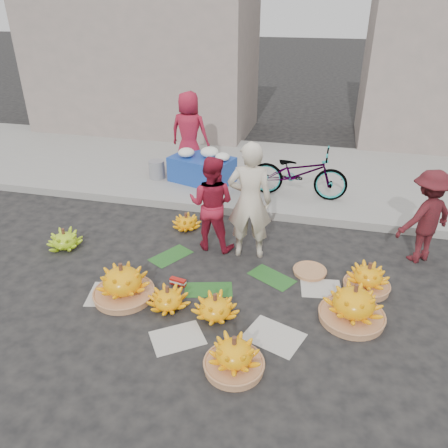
% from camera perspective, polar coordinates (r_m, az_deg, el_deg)
% --- Properties ---
extents(ground, '(80.00, 80.00, 0.00)m').
position_cam_1_polar(ground, '(6.18, -0.64, -7.66)').
color(ground, black).
rests_on(ground, ground).
extents(curb, '(40.00, 0.25, 0.15)m').
position_cam_1_polar(curb, '(8.00, 3.27, 1.71)').
color(curb, gray).
rests_on(curb, ground).
extents(sidewalk, '(40.00, 4.00, 0.12)m').
position_cam_1_polar(sidewalk, '(9.91, 5.58, 6.81)').
color(sidewalk, gray).
rests_on(sidewalk, ground).
extents(building_left, '(6.00, 3.00, 4.00)m').
position_cam_1_polar(building_left, '(13.27, -10.36, 20.51)').
color(building_left, gray).
rests_on(building_left, sidewalk).
extents(newspaper_scatter, '(3.20, 1.80, 0.00)m').
position_cam_1_polar(newspaper_scatter, '(5.57, -2.73, -12.26)').
color(newspaper_scatter, beige).
rests_on(newspaper_scatter, ground).
extents(banana_leaves, '(2.00, 1.00, 0.00)m').
position_cam_1_polar(banana_leaves, '(6.36, -1.07, -6.49)').
color(banana_leaves, '#1A501A').
rests_on(banana_leaves, ground).
extents(banana_bunch_0, '(0.87, 0.87, 0.52)m').
position_cam_1_polar(banana_bunch_0, '(5.94, -13.10, -7.44)').
color(banana_bunch_0, '#A56B45').
rests_on(banana_bunch_0, ground).
extents(banana_bunch_1, '(0.61, 0.61, 0.33)m').
position_cam_1_polar(banana_bunch_1, '(5.71, -7.35, -9.62)').
color(banana_bunch_1, '#FFAF0C').
rests_on(banana_bunch_1, ground).
extents(banana_bunch_2, '(0.73, 0.73, 0.44)m').
position_cam_1_polar(banana_bunch_2, '(4.84, 1.33, -16.80)').
color(banana_bunch_2, '#A56B45').
rests_on(banana_bunch_2, ground).
extents(banana_bunch_3, '(0.72, 0.72, 0.35)m').
position_cam_1_polar(banana_bunch_3, '(5.51, -1.17, -10.80)').
color(banana_bunch_3, '#FFAF0C').
rests_on(banana_bunch_3, ground).
extents(banana_bunch_4, '(0.79, 0.79, 0.52)m').
position_cam_1_polar(banana_bunch_4, '(5.65, 16.55, -10.02)').
color(banana_bunch_4, '#A56B45').
rests_on(banana_bunch_4, ground).
extents(banana_bunch_5, '(0.61, 0.61, 0.43)m').
position_cam_1_polar(banana_bunch_5, '(6.26, 18.26, -6.76)').
color(banana_bunch_5, '#A56B45').
rests_on(banana_bunch_5, ground).
extents(banana_bunch_6, '(0.65, 0.65, 0.34)m').
position_cam_1_polar(banana_bunch_6, '(7.36, -20.10, -1.92)').
color(banana_bunch_6, '#82B91A').
rests_on(banana_bunch_6, ground).
extents(banana_bunch_7, '(0.51, 0.51, 0.30)m').
position_cam_1_polar(banana_bunch_7, '(7.52, -4.95, 0.27)').
color(banana_bunch_7, '#FFAF0C').
rests_on(banana_bunch_7, ground).
extents(basket_spare, '(0.46, 0.46, 0.05)m').
position_cam_1_polar(basket_spare, '(6.48, 11.13, -6.11)').
color(basket_spare, '#A56B45').
rests_on(basket_spare, ground).
extents(incense_stack, '(0.24, 0.11, 0.09)m').
position_cam_1_polar(incense_stack, '(6.14, -6.04, -7.51)').
color(incense_stack, '#B31913').
rests_on(incense_stack, ground).
extents(vendor_cream, '(0.71, 0.52, 1.81)m').
position_cam_1_polar(vendor_cream, '(6.41, 3.37, 2.98)').
color(vendor_cream, beige).
rests_on(vendor_cream, ground).
extents(vendor_red, '(0.77, 0.62, 1.51)m').
position_cam_1_polar(vendor_red, '(6.67, -1.63, 2.66)').
color(vendor_red, '#AD1A31').
rests_on(vendor_red, ground).
extents(man_striped, '(1.06, 0.98, 1.43)m').
position_cam_1_polar(man_striped, '(7.00, 24.88, 0.85)').
color(man_striped, maroon).
rests_on(man_striped, ground).
extents(flower_table, '(1.42, 1.11, 0.72)m').
position_cam_1_polar(flower_table, '(9.10, -2.86, 7.36)').
color(flower_table, navy).
rests_on(flower_table, sidewalk).
extents(grey_bucket, '(0.33, 0.33, 0.38)m').
position_cam_1_polar(grey_bucket, '(9.40, -8.76, 7.06)').
color(grey_bucket, gray).
rests_on(grey_bucket, sidewalk).
extents(flower_vendor, '(0.87, 0.60, 1.72)m').
position_cam_1_polar(flower_vendor, '(9.54, -4.56, 11.84)').
color(flower_vendor, '#AD1A31').
rests_on(flower_vendor, sidewalk).
extents(bicycle, '(0.68, 1.85, 0.96)m').
position_cam_1_polar(bicycle, '(8.42, 9.74, 6.62)').
color(bicycle, gray).
rests_on(bicycle, sidewalk).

